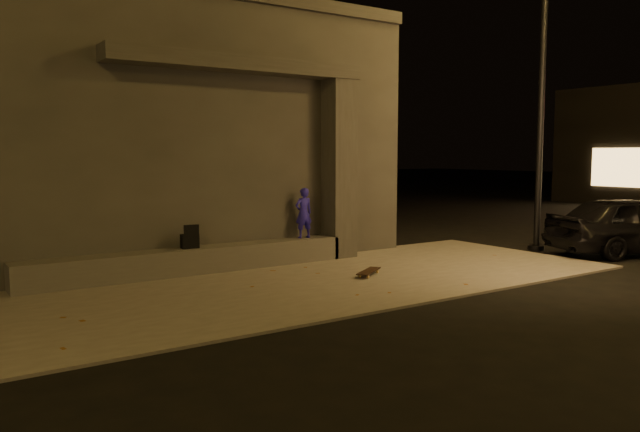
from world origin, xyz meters
TOP-DOWN VIEW (x-y plane):
  - ground at (0.00, 0.00)m, footprint 120.00×120.00m
  - sidewalk at (0.00, 2.00)m, footprint 11.00×4.40m
  - building at (-1.00, 6.49)m, footprint 9.00×5.10m
  - ledge at (-1.50, 3.75)m, footprint 6.00×0.55m
  - column at (1.70, 3.75)m, footprint 0.55×0.55m
  - canopy at (-0.50, 3.80)m, footprint 5.00×0.70m
  - skateboarder at (0.84, 3.75)m, footprint 0.38×0.26m
  - backpack at (-1.56, 3.75)m, footprint 0.32×0.23m
  - skateboard at (0.94, 1.80)m, footprint 0.76×0.59m
  - street_lamp_2 at (6.05, 2.15)m, footprint 0.36×0.36m
  - car_a at (7.22, 0.59)m, footprint 4.03×2.67m

SIDE VIEW (x-z plane):
  - ground at x=0.00m, z-range 0.00..0.00m
  - sidewalk at x=0.00m, z-range 0.00..0.04m
  - skateboard at x=0.94m, z-range 0.07..0.15m
  - ledge at x=-1.50m, z-range 0.04..0.49m
  - backpack at x=-1.56m, z-range 0.42..0.85m
  - car_a at x=7.22m, z-range 0.00..1.27m
  - skateboarder at x=0.84m, z-range 0.49..1.49m
  - column at x=1.70m, z-range 0.04..3.64m
  - building at x=-1.00m, z-range -0.01..5.22m
  - canopy at x=-0.50m, z-range 3.64..3.92m
  - street_lamp_2 at x=6.05m, z-range 0.49..8.00m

